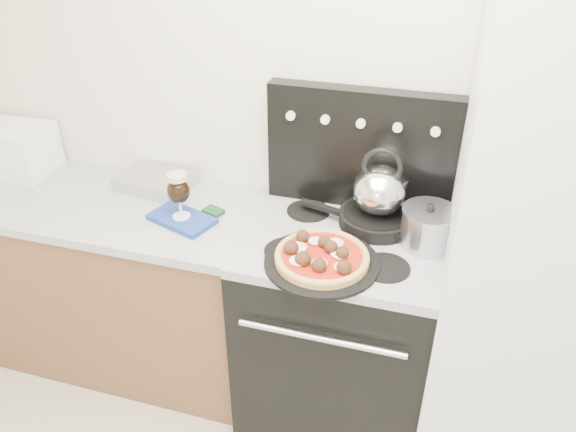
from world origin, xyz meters
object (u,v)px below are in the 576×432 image
at_px(tea_kettle, 380,187).
at_px(stock_pot, 428,229).
at_px(beer_glass, 179,195).
at_px(pizza_pan, 322,262).
at_px(pizza, 322,255).
at_px(stove_body, 338,330).
at_px(toaster_oven, 13,149).
at_px(skillet, 377,219).
at_px(oven_mitt, 182,219).
at_px(base_cabinet, 114,283).
at_px(fridge, 540,266).

xyz_separation_m(tea_kettle, stock_pot, (0.20, -0.09, -0.10)).
distance_m(tea_kettle, stock_pot, 0.24).
relative_size(beer_glass, pizza_pan, 0.48).
distance_m(pizza_pan, stock_pot, 0.42).
distance_m(beer_glass, pizza, 0.64).
bearing_deg(tea_kettle, beer_glass, 179.39).
distance_m(stove_body, toaster_oven, 1.73).
xyz_separation_m(beer_glass, skillet, (0.77, 0.17, -0.08)).
xyz_separation_m(pizza_pan, stock_pot, (0.35, 0.23, 0.07)).
relative_size(stove_body, oven_mitt, 3.31).
xyz_separation_m(stove_body, stock_pot, (0.31, 0.04, 0.55)).
height_order(toaster_oven, pizza_pan, toaster_oven).
bearing_deg(base_cabinet, beer_glass, -8.44).
bearing_deg(skillet, pizza, -115.29).
xyz_separation_m(base_cabinet, skillet, (1.21, 0.11, 0.52)).
relative_size(tea_kettle, stock_pot, 1.17).
distance_m(base_cabinet, toaster_oven, 0.79).
bearing_deg(base_cabinet, stove_body, -1.30).
height_order(oven_mitt, pizza_pan, pizza_pan).
xyz_separation_m(oven_mitt, tea_kettle, (0.77, 0.17, 0.18)).
distance_m(base_cabinet, stock_pot, 1.52).
bearing_deg(tea_kettle, oven_mitt, 179.39).
distance_m(toaster_oven, beer_glass, 0.98).
xyz_separation_m(base_cabinet, pizza_pan, (1.06, -0.21, 0.50)).
bearing_deg(tea_kettle, fridge, -27.78).
bearing_deg(tea_kettle, pizza, -128.37).
bearing_deg(pizza, stove_body, 76.97).
height_order(beer_glass, pizza_pan, beer_glass).
bearing_deg(beer_glass, stock_pot, 4.64).
bearing_deg(base_cabinet, stock_pot, 0.55).
xyz_separation_m(beer_glass, stock_pot, (0.97, 0.08, -0.03)).
xyz_separation_m(beer_glass, tea_kettle, (0.77, 0.17, 0.07)).
distance_m(toaster_oven, tea_kettle, 1.73).
bearing_deg(skillet, fridge, -14.70).
xyz_separation_m(beer_glass, pizza, (0.62, -0.15, -0.06)).
height_order(fridge, tea_kettle, fridge).
height_order(toaster_oven, oven_mitt, toaster_oven).
bearing_deg(toaster_oven, fridge, -6.89).
bearing_deg(beer_glass, skillet, 12.47).
bearing_deg(oven_mitt, pizza_pan, -13.24).
distance_m(toaster_oven, stock_pot, 1.93).
xyz_separation_m(base_cabinet, tea_kettle, (1.21, 0.11, 0.66)).
bearing_deg(pizza_pan, beer_glass, 166.76).
xyz_separation_m(pizza, skillet, (0.15, 0.32, -0.01)).
relative_size(oven_mitt, stock_pot, 1.34).
height_order(skillet, stock_pot, stock_pot).
bearing_deg(fridge, stove_body, 177.95).
bearing_deg(toaster_oven, tea_kettle, -3.34).
xyz_separation_m(stove_body, skillet, (0.11, 0.13, 0.51)).
relative_size(stove_body, tea_kettle, 3.78).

